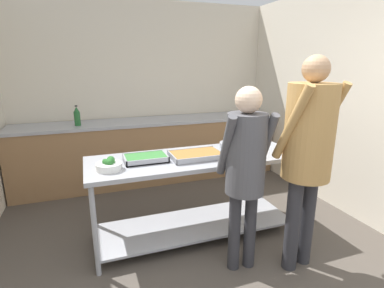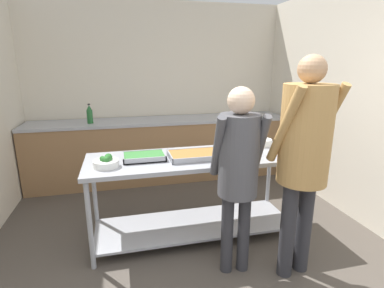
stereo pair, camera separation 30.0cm
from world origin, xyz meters
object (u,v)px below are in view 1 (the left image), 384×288
Objects in this scene: serving_tray_vegetables at (146,158)px; guest_serving_right at (308,144)px; guest_serving_left at (246,161)px; broccoli_bowl at (109,165)px; serving_tray_roast at (196,155)px; sauce_pan at (233,145)px; water_bottle at (77,116)px; plate_stack at (257,140)px.

serving_tray_vegetables is 0.22× the size of guest_serving_right.
serving_tray_vegetables is 0.25× the size of guest_serving_left.
serving_tray_roast is (0.82, 0.07, -0.02)m from broccoli_bowl.
guest_serving_right reaches higher than sauce_pan.
serving_tray_vegetables is 0.98m from sauce_pan.
guest_serving_left is at bearing -25.99° from broccoli_bowl.
sauce_pan is (0.49, 0.19, 0.01)m from serving_tray_roast.
plate_stack is at bearing -36.02° from water_bottle.
water_bottle is (-1.93, 1.40, 0.16)m from plate_stack.
serving_tray_roast is 0.27× the size of guest_serving_right.
sauce_pan is at bearing 70.09° from guest_serving_left.
water_bottle is at bearing 123.14° from serving_tray_roast.
serving_tray_roast is at bearing 4.67° from broccoli_bowl.
guest_serving_left is (0.21, -0.57, 0.10)m from serving_tray_roast.
guest_serving_left reaches higher than serving_tray_roast.
water_bottle reaches higher than broccoli_bowl.
plate_stack is (1.66, 0.33, -0.01)m from broccoli_bowl.
serving_tray_vegetables is at bearing 171.78° from serving_tray_roast.
serving_tray_vegetables is 0.80× the size of serving_tray_roast.
guest_serving_right reaches higher than plate_stack.
water_bottle is at bearing 143.98° from plate_stack.
serving_tray_vegetables is at bearing 21.72° from broccoli_bowl.
guest_serving_right is (-0.14, -0.97, 0.22)m from plate_stack.
water_bottle reaches higher than serving_tray_vegetables.
guest_serving_right is at bearing -33.64° from serving_tray_vegetables.
guest_serving_left is at bearing 163.66° from guest_serving_right.
broccoli_bowl is at bearing -175.33° from serving_tray_roast.
guest_serving_left is 0.87× the size of guest_serving_right.
plate_stack is 0.14× the size of guest_serving_left.
plate_stack reaches higher than serving_tray_roast.
guest_serving_right is at bearing -77.16° from sauce_pan.
broccoli_bowl is 0.45× the size of serving_tray_roast.
plate_stack reaches higher than sauce_pan.
broccoli_bowl is 1.15m from guest_serving_left.
guest_serving_right is at bearing -53.11° from water_bottle.
plate_stack is (0.84, 0.26, 0.01)m from serving_tray_roast.
guest_serving_left is at bearing -59.80° from water_bottle.
guest_serving_right is 6.64× the size of water_bottle.
serving_tray_roast is 2.23× the size of plate_stack.
water_bottle is (-1.08, 1.66, 0.17)m from serving_tray_roast.
water_bottle is at bearing 136.97° from sauce_pan.
sauce_pan is 0.36m from plate_stack.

